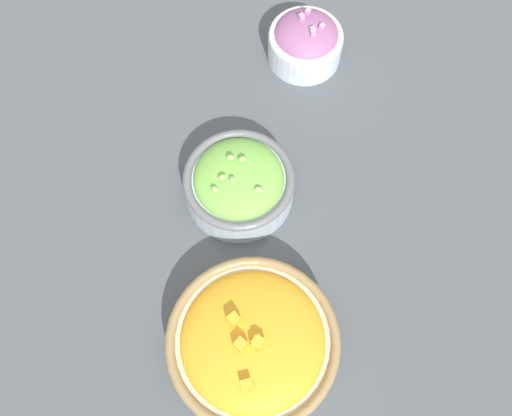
# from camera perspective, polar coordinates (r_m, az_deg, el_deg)

# --- Properties ---
(ground_plane) EXTENTS (3.00, 3.00, 0.00)m
(ground_plane) POSITION_cam_1_polar(r_m,az_deg,el_deg) (0.77, 0.00, -0.88)
(ground_plane) COLOR #4C5156
(bowl_lettuce) EXTENTS (0.15, 0.15, 0.07)m
(bowl_lettuce) POSITION_cam_1_polar(r_m,az_deg,el_deg) (0.75, -1.71, 2.55)
(bowl_lettuce) COLOR #B2C1CC
(bowl_lettuce) RESTS_ON ground_plane
(bowl_squash) EXTENTS (0.20, 0.20, 0.08)m
(bowl_squash) POSITION_cam_1_polar(r_m,az_deg,el_deg) (0.69, -0.32, -13.34)
(bowl_squash) COLOR beige
(bowl_squash) RESTS_ON ground_plane
(bowl_red_onion) EXTENTS (0.11, 0.11, 0.08)m
(bowl_red_onion) POSITION_cam_1_polar(r_m,az_deg,el_deg) (0.88, 4.97, 16.29)
(bowl_red_onion) COLOR silver
(bowl_red_onion) RESTS_ON ground_plane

